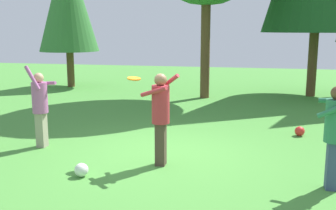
% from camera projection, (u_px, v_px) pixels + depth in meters
% --- Properties ---
extents(ground_plane, '(40.00, 40.00, 0.00)m').
position_uv_depth(ground_plane, '(162.00, 156.00, 8.40)').
color(ground_plane, '#478C38').
extents(person_thrower, '(0.59, 0.55, 1.84)m').
position_uv_depth(person_thrower, '(40.00, 103.00, 8.87)').
color(person_thrower, gray).
rests_on(person_thrower, ground_plane).
extents(person_catcher, '(0.67, 0.60, 1.72)m').
position_uv_depth(person_catcher, '(335.00, 129.00, 6.48)').
color(person_catcher, '#38476B').
rests_on(person_catcher, ground_plane).
extents(person_bystander, '(0.73, 0.68, 1.79)m').
position_uv_depth(person_bystander, '(161.00, 111.00, 7.65)').
color(person_bystander, '#4C382D').
rests_on(person_bystander, ground_plane).
extents(frisbee, '(0.38, 0.38, 0.06)m').
position_uv_depth(frisbee, '(134.00, 79.00, 7.95)').
color(frisbee, orange).
extents(ball_red, '(0.24, 0.24, 0.24)m').
position_uv_depth(ball_red, '(300.00, 131.00, 9.94)').
color(ball_red, red).
rests_on(ball_red, ground_plane).
extents(ball_white, '(0.25, 0.25, 0.25)m').
position_uv_depth(ball_white, '(81.00, 170.00, 7.20)').
color(ball_white, white).
rests_on(ball_white, ground_plane).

